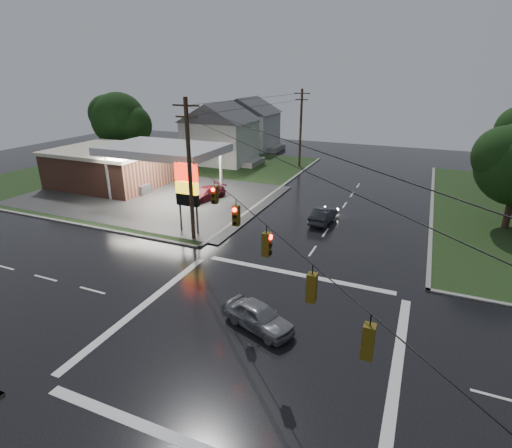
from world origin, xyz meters
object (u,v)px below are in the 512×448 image
at_px(car_crossing, 259,316).
at_px(gas_station, 119,165).
at_px(car_north, 323,215).
at_px(car_pump, 205,194).
at_px(utility_pole_nw, 190,169).
at_px(tree_nw_behind, 120,120).
at_px(house_far, 248,123).
at_px(utility_pole_n, 301,127).
at_px(pylon_sign, 187,187).
at_px(house_near, 220,132).

bearing_deg(car_crossing, gas_station, 74.46).
distance_m(car_north, car_pump, 13.07).
relative_size(car_north, car_pump, 0.87).
relative_size(utility_pole_nw, car_pump, 2.27).
xyz_separation_m(tree_nw_behind, car_north, (33.04, -12.68, -5.49)).
height_order(house_far, car_crossing, house_far).
distance_m(tree_nw_behind, car_crossing, 45.19).
distance_m(utility_pole_n, car_pump, 20.22).
distance_m(car_crossing, car_pump, 22.89).
bearing_deg(car_pump, car_north, 10.18).
bearing_deg(gas_station, house_far, 82.50).
bearing_deg(car_crossing, car_pump, 58.19).
relative_size(pylon_sign, car_crossing, 1.47).
distance_m(house_near, car_pump, 18.98).
height_order(utility_pole_n, house_near, utility_pole_n).
bearing_deg(car_pump, car_crossing, -36.21).
distance_m(house_near, car_crossing, 41.35).
relative_size(house_far, tree_nw_behind, 1.10).
xyz_separation_m(tree_nw_behind, car_pump, (20.06, -11.17, -5.48)).
height_order(pylon_sign, utility_pole_n, utility_pole_n).
relative_size(utility_pole_n, house_near, 0.95).
relative_size(house_near, tree_nw_behind, 1.10).
bearing_deg(gas_station, car_crossing, -36.75).
distance_m(gas_station, tree_nw_behind, 13.63).
height_order(gas_station, car_pump, gas_station).
relative_size(car_north, car_crossing, 1.03).
bearing_deg(utility_pole_nw, utility_pole_n, 90.00).
bearing_deg(car_north, house_near, -38.71).
height_order(gas_station, house_far, house_far).
distance_m(gas_station, utility_pole_n, 24.60).
xyz_separation_m(utility_pole_nw, car_north, (8.70, 7.81, -5.03)).
bearing_deg(tree_nw_behind, pylon_sign, -39.87).
height_order(utility_pole_n, car_pump, utility_pole_n).
height_order(car_north, car_pump, car_pump).
relative_size(pylon_sign, utility_pole_nw, 0.55).
distance_m(utility_pole_n, house_far, 16.00).
relative_size(pylon_sign, house_far, 0.54).
xyz_separation_m(pylon_sign, house_near, (-10.45, 25.50, 0.39)).
relative_size(utility_pole_nw, house_far, 1.00).
bearing_deg(pylon_sign, tree_nw_behind, 140.13).
distance_m(house_far, car_north, 37.46).
relative_size(house_far, car_north, 2.62).
distance_m(utility_pole_nw, tree_nw_behind, 31.82).
bearing_deg(utility_pole_nw, house_far, 107.92).
xyz_separation_m(car_crossing, car_pump, (-13.77, 18.28, 0.01)).
distance_m(house_near, car_north, 27.73).
height_order(gas_station, utility_pole_nw, utility_pole_nw).
bearing_deg(car_crossing, house_near, 51.77).
height_order(pylon_sign, house_far, house_far).
distance_m(pylon_sign, car_crossing, 14.84).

